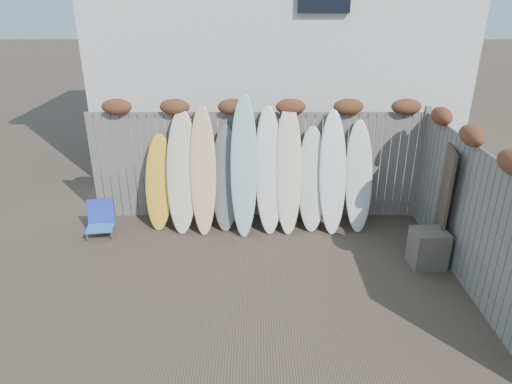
{
  "coord_description": "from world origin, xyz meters",
  "views": [
    {
      "loc": [
        -0.01,
        -5.43,
        3.87
      ],
      "look_at": [
        0.0,
        1.2,
        1.0
      ],
      "focal_mm": 32.0,
      "sensor_mm": 36.0,
      "label": 1
    }
  ],
  "objects_px": {
    "lattice_panel": "(442,197)",
    "wooden_crate": "(428,248)",
    "surfboard_0": "(159,182)",
    "beach_chair": "(101,219)"
  },
  "relations": [
    {
      "from": "lattice_panel",
      "to": "surfboard_0",
      "type": "distance_m",
      "value": 4.76
    },
    {
      "from": "wooden_crate",
      "to": "surfboard_0",
      "type": "bearing_deg",
      "value": 162.34
    },
    {
      "from": "beach_chair",
      "to": "lattice_panel",
      "type": "height_order",
      "value": "lattice_panel"
    },
    {
      "from": "beach_chair",
      "to": "wooden_crate",
      "type": "relative_size",
      "value": 1.0
    },
    {
      "from": "beach_chair",
      "to": "surfboard_0",
      "type": "bearing_deg",
      "value": 19.16
    },
    {
      "from": "wooden_crate",
      "to": "lattice_panel",
      "type": "height_order",
      "value": "lattice_panel"
    },
    {
      "from": "surfboard_0",
      "to": "beach_chair",
      "type": "bearing_deg",
      "value": -156.1
    },
    {
      "from": "lattice_panel",
      "to": "wooden_crate",
      "type": "bearing_deg",
      "value": -105.47
    },
    {
      "from": "beach_chair",
      "to": "surfboard_0",
      "type": "height_order",
      "value": "surfboard_0"
    },
    {
      "from": "surfboard_0",
      "to": "lattice_panel",
      "type": "bearing_deg",
      "value": -4.95
    }
  ]
}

